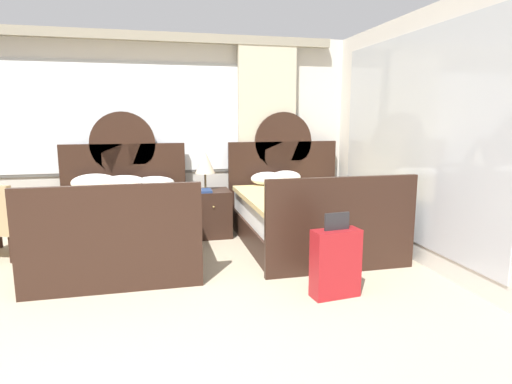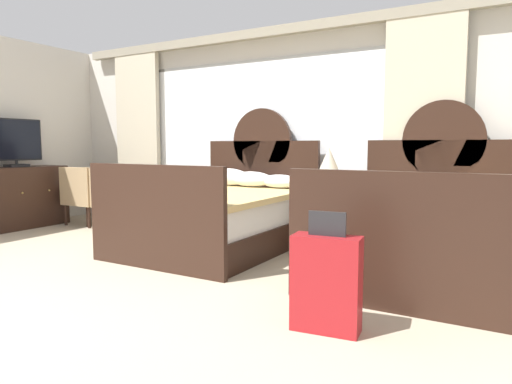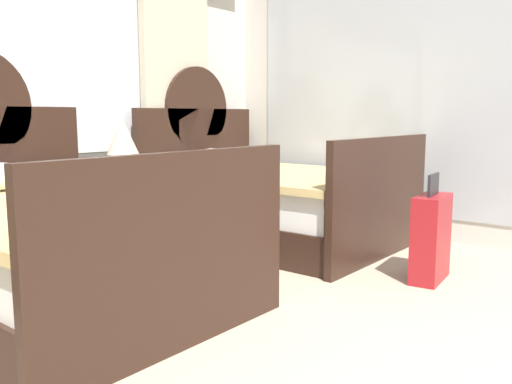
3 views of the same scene
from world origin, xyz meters
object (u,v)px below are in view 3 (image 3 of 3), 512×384
Objects in this scene: book_on_nightstand at (134,181)px; nightstand_between_beds at (136,217)px; suitcase_on_floor at (431,237)px; bed_near_window at (55,245)px; bed_near_mirror at (274,202)px; table_lamp_on_nightstand at (123,137)px.

nightstand_between_beds is at bearing 46.32° from book_on_nightstand.
suitcase_on_floor is at bearing -70.08° from nightstand_between_beds.
bed_near_window is 1.17m from book_on_nightstand.
bed_near_window reaches higher than nightstand_between_beds.
suitcase_on_floor is (1.92, -1.63, -0.06)m from bed_near_window.
bed_near_mirror is at bearing 79.51° from suitcase_on_floor.
table_lamp_on_nightstand is (-0.06, 0.07, 0.68)m from nightstand_between_beds.
book_on_nightstand is (-0.03, -0.17, -0.35)m from table_lamp_on_nightstand.
bed_near_window is at bearing 139.72° from suitcase_on_floor.
suitcase_on_floor is (0.81, -2.24, 0.00)m from nightstand_between_beds.
suitcase_on_floor is at bearing -100.49° from bed_near_mirror.
book_on_nightstand is (-1.20, 0.52, 0.27)m from bed_near_mirror.
book_on_nightstand is at bearing -133.68° from nightstand_between_beds.
bed_near_window reaches higher than table_lamp_on_nightstand.
bed_near_mirror is (2.22, -0.02, -0.01)m from bed_near_window.
bed_near_mirror reaches higher than nightstand_between_beds.
book_on_nightstand is 2.34m from suitcase_on_floor.
bed_near_mirror reaches higher than table_lamp_on_nightstand.
bed_near_window is 8.22× the size of book_on_nightstand.
nightstand_between_beds is 0.68m from table_lamp_on_nightstand.
bed_near_mirror is 1.27m from nightstand_between_beds.
bed_near_window is at bearing -153.62° from book_on_nightstand.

